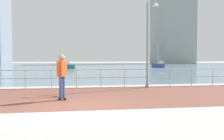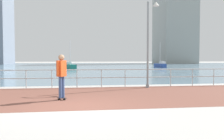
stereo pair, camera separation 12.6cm
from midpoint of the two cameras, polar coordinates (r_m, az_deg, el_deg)
name	(u,v)px [view 2 (the right image)]	position (r m, az deg, el deg)	size (l,w,h in m)	color
ground	(78,67)	(48.08, -8.04, 0.63)	(220.00, 220.00, 0.00)	#ADAAA5
brick_paving	(77,96)	(10.72, -8.12, -6.13)	(28.00, 6.22, 0.01)	brown
harbor_water	(78,66)	(58.73, -8.03, 0.98)	(180.00, 88.00, 0.00)	slate
waterfront_railing	(77,75)	(13.73, -8.12, -1.18)	(25.25, 0.06, 1.05)	#B2BCC1
lamppost	(150,34)	(13.66, 9.38, 8.39)	(0.59, 0.72, 5.45)	gray
skateboarder	(61,73)	(9.64, -11.62, -0.60)	(0.39, 0.51, 1.81)	black
sailboat_red	(160,65)	(47.81, 11.54, 1.16)	(1.46, 3.64, 4.97)	#284799
sailboat_blue	(70,66)	(41.50, -9.91, 0.95)	(2.22, 3.58, 4.81)	#197266
tower_beige	(174,12)	(95.89, 14.72, 13.34)	(12.20, 16.10, 40.94)	#939993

